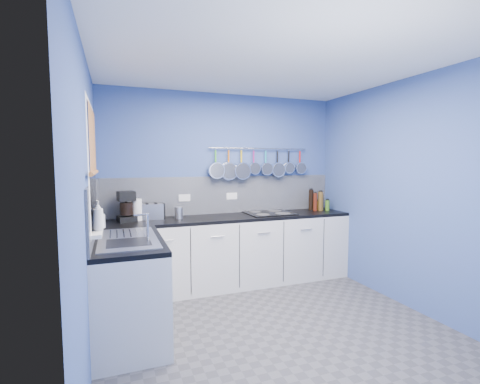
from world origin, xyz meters
TOP-DOWN VIEW (x-y plane):
  - floor at (0.00, 0.00)m, footprint 3.20×3.00m
  - ceiling at (0.00, 0.00)m, footprint 3.20×3.00m
  - wall_back at (0.00, 1.51)m, footprint 3.20×0.02m
  - wall_front at (0.00, -1.51)m, footprint 3.20×0.02m
  - wall_left at (-1.61, 0.00)m, footprint 0.02×3.00m
  - wall_right at (1.61, 0.00)m, footprint 0.02×3.00m
  - backsplash_back at (0.00, 1.49)m, footprint 3.20×0.02m
  - backsplash_left at (-1.59, 0.60)m, footprint 0.02×1.80m
  - cabinet_run_back at (0.00, 1.20)m, footprint 3.20×0.60m
  - worktop_back at (0.00, 1.20)m, footprint 3.20×0.60m
  - cabinet_run_left at (-1.30, 0.30)m, footprint 0.60×1.20m
  - worktop_left at (-1.30, 0.30)m, footprint 0.60×1.20m
  - window_frame at (-1.58, 0.30)m, footprint 0.01×1.00m
  - window_glass at (-1.57, 0.30)m, footprint 0.01×0.90m
  - bamboo_blind at (-1.56, 0.30)m, footprint 0.01×0.90m
  - window_sill at (-1.55, 0.30)m, footprint 0.10×0.98m
  - sink_unit at (-1.30, 0.30)m, footprint 0.50×0.95m
  - mixer_tap at (-1.14, 0.12)m, footprint 0.12×0.08m
  - socket_left at (-0.55, 1.48)m, footprint 0.15×0.01m
  - socket_right at (0.10, 1.48)m, footprint 0.15×0.01m
  - pot_rail at (0.50, 1.45)m, footprint 1.45×0.02m
  - soap_bottle_a at (-1.53, 0.01)m, footprint 0.11×0.11m
  - soap_bottle_b at (-1.53, 0.11)m, footprint 0.10×0.10m
  - paper_towel at (-1.16, 1.28)m, footprint 0.12×0.12m
  - coffee_maker at (-1.27, 1.26)m, footprint 0.23×0.25m
  - toaster at (-0.99, 1.33)m, footprint 0.31×0.20m
  - canister at (-0.67, 1.23)m, footprint 0.10×0.10m
  - hob at (0.55, 1.24)m, footprint 0.61×0.54m
  - pan_0 at (-0.13, 1.44)m, footprint 0.22×0.10m
  - pan_1 at (0.05, 1.44)m, footprint 0.24×0.07m
  - pan_2 at (0.23, 1.44)m, footprint 0.23×0.09m
  - pan_3 at (0.41, 1.44)m, footprint 0.17×0.08m
  - pan_4 at (0.59, 1.44)m, footprint 0.18×0.09m
  - pan_5 at (0.77, 1.44)m, footprint 0.21×0.08m
  - pan_6 at (0.95, 1.44)m, footprint 0.16×0.06m
  - pan_7 at (1.14, 1.44)m, footprint 0.17×0.07m
  - condiment_0 at (1.45, 1.34)m, footprint 0.06×0.06m
  - condiment_1 at (1.37, 1.32)m, footprint 0.07×0.07m
  - condiment_2 at (1.27, 1.34)m, footprint 0.07×0.07m
  - condiment_3 at (1.46, 1.20)m, footprint 0.06×0.06m
  - condiment_4 at (1.36, 1.24)m, footprint 0.07×0.07m
  - condiment_5 at (1.27, 1.23)m, footprint 0.06×0.06m

SIDE VIEW (x-z plane):
  - floor at x=0.00m, z-range -0.02..0.00m
  - cabinet_run_back at x=0.00m, z-range 0.00..0.86m
  - cabinet_run_left at x=-1.30m, z-range 0.00..0.86m
  - worktop_back at x=0.00m, z-range 0.86..0.90m
  - worktop_left at x=-1.30m, z-range 0.86..0.90m
  - sink_unit at x=-1.30m, z-range 0.90..0.91m
  - hob at x=0.55m, z-range 0.90..0.91m
  - condiment_1 at x=1.37m, z-range 0.90..1.03m
  - canister at x=-0.67m, z-range 0.90..1.04m
  - condiment_3 at x=1.46m, z-range 0.90..1.05m
  - toaster at x=-0.99m, z-range 0.90..1.09m
  - condiment_0 at x=1.45m, z-range 0.90..1.14m
  - condiment_5 at x=1.27m, z-range 0.90..1.15m
  - paper_towel at x=-1.16m, z-range 0.90..1.16m
  - mixer_tap at x=-1.14m, z-range 0.90..1.16m
  - condiment_4 at x=1.36m, z-range 0.90..1.17m
  - window_sill at x=-1.55m, z-range 1.02..1.05m
  - condiment_2 at x=1.27m, z-range 0.90..1.19m
  - coffee_maker at x=-1.27m, z-range 0.90..1.25m
  - socket_left at x=-0.55m, z-range 1.09..1.18m
  - socket_right at x=0.10m, z-range 1.09..1.18m
  - soap_bottle_b at x=-1.53m, z-range 1.05..1.22m
  - backsplash_back at x=0.00m, z-range 0.90..1.40m
  - backsplash_left at x=-1.59m, z-range 0.90..1.40m
  - soap_bottle_a at x=-1.53m, z-range 1.05..1.29m
  - wall_back at x=0.00m, z-range 0.00..2.50m
  - wall_front at x=0.00m, z-range 0.00..2.50m
  - wall_left at x=-1.61m, z-range 0.00..2.50m
  - wall_right at x=1.61m, z-range 0.00..2.50m
  - window_glass at x=-1.57m, z-range 1.05..2.05m
  - window_frame at x=-1.58m, z-range 1.00..2.10m
  - pan_1 at x=0.05m, z-range 1.35..1.78m
  - pan_2 at x=0.23m, z-range 1.36..1.78m
  - pan_0 at x=-0.13m, z-range 1.37..1.78m
  - pan_5 at x=0.77m, z-range 1.38..1.78m
  - pan_4 at x=0.59m, z-range 1.41..1.78m
  - pan_7 at x=1.14m, z-range 1.42..1.78m
  - pan_3 at x=0.41m, z-range 1.42..1.78m
  - pan_6 at x=0.95m, z-range 1.43..1.78m
  - bamboo_blind at x=-1.56m, z-range 1.50..2.05m
  - pot_rail at x=0.50m, z-range 1.77..1.79m
  - ceiling at x=0.00m, z-range 2.50..2.52m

